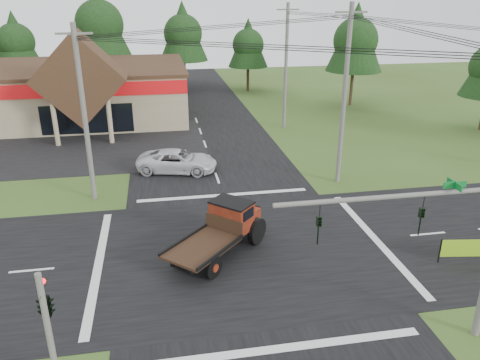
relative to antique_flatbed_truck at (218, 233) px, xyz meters
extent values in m
plane|color=#374D1B|center=(1.28, 0.11, -1.24)|extent=(120.00, 120.00, 0.00)
cube|color=black|center=(1.28, 0.11, -1.23)|extent=(12.00, 120.00, 0.02)
cube|color=black|center=(1.28, 0.11, -1.23)|extent=(120.00, 12.00, 0.02)
cube|color=black|center=(-12.72, 19.11, -1.22)|extent=(28.00, 14.00, 0.02)
cube|color=gray|center=(-14.72, 30.11, 1.26)|extent=(30.00, 15.00, 5.00)
cube|color=#3B2718|center=(-14.72, 30.11, 3.81)|extent=(30.40, 15.40, 0.30)
cube|color=#B80E11|center=(-14.72, 22.56, 2.86)|extent=(30.00, 0.12, 1.20)
cube|color=#3B2718|center=(-8.72, 21.61, 4.06)|extent=(7.78, 4.00, 7.78)
cylinder|color=gray|center=(-10.92, 19.91, 0.76)|extent=(0.40, 0.40, 4.00)
cylinder|color=gray|center=(-6.52, 19.91, 0.76)|extent=(0.40, 0.40, 4.00)
cube|color=black|center=(-8.72, 22.59, 0.26)|extent=(8.00, 0.08, 2.60)
cylinder|color=#595651|center=(4.78, -7.39, 4.76)|extent=(8.00, 0.16, 0.16)
imported|color=black|center=(5.78, -7.39, 3.76)|extent=(0.16, 0.20, 1.00)
imported|color=black|center=(2.28, -7.39, 3.76)|extent=(0.16, 0.20, 1.00)
cube|color=#0C6626|center=(6.78, -7.39, 5.01)|extent=(0.80, 0.04, 0.22)
cylinder|color=#595651|center=(-6.22, -7.39, 0.96)|extent=(0.20, 0.20, 4.40)
imported|color=black|center=(-6.22, -7.19, 2.46)|extent=(0.53, 2.48, 1.00)
sphere|color=#FF0C0C|center=(-6.22, -7.04, 2.66)|extent=(0.18, 0.18, 0.18)
cylinder|color=#595651|center=(-6.72, 8.11, 4.01)|extent=(0.30, 0.30, 10.50)
cube|color=#595651|center=(-6.72, 8.11, 8.66)|extent=(2.00, 0.12, 0.12)
cylinder|color=#595651|center=(9.28, 8.11, 4.51)|extent=(0.30, 0.30, 11.50)
cube|color=#595651|center=(9.28, 8.11, 9.66)|extent=(2.00, 0.12, 0.12)
cylinder|color=#595651|center=(9.28, 22.11, 4.36)|extent=(0.30, 0.30, 11.20)
cube|color=#595651|center=(9.28, 22.11, 9.36)|extent=(2.00, 0.12, 0.12)
cylinder|color=#332316|center=(-18.72, 42.11, 0.51)|extent=(0.36, 0.36, 3.50)
cone|color=black|center=(-18.72, 42.11, 5.56)|extent=(5.60, 5.60, 6.60)
sphere|color=black|center=(-18.72, 42.11, 5.26)|extent=(4.40, 4.40, 4.40)
cylinder|color=#332316|center=(-8.72, 41.11, 1.04)|extent=(0.36, 0.36, 4.55)
cone|color=black|center=(-8.72, 41.11, 7.60)|extent=(7.28, 7.28, 8.58)
sphere|color=black|center=(-8.72, 41.11, 7.21)|extent=(5.72, 5.72, 5.72)
cylinder|color=#332316|center=(1.28, 42.11, 0.69)|extent=(0.36, 0.36, 3.85)
cone|color=black|center=(1.28, 42.11, 6.24)|extent=(6.16, 6.16, 7.26)
sphere|color=black|center=(1.28, 42.11, 5.91)|extent=(4.84, 4.84, 4.84)
cylinder|color=#332316|center=(9.28, 40.11, 0.34)|extent=(0.36, 0.36, 3.15)
cone|color=black|center=(9.28, 40.11, 4.88)|extent=(5.04, 5.04, 5.94)
sphere|color=black|center=(9.28, 40.11, 4.61)|extent=(3.96, 3.96, 3.96)
cylinder|color=#332316|center=(19.28, 30.11, 0.69)|extent=(0.36, 0.36, 3.85)
cone|color=black|center=(19.28, 30.11, 6.24)|extent=(6.16, 6.16, 7.26)
sphere|color=black|center=(19.28, 30.11, 5.91)|extent=(4.84, 4.84, 4.84)
imported|color=silver|center=(-1.34, 12.00, -0.46)|extent=(6.09, 3.86, 1.56)
camera|label=1|loc=(-2.45, -19.82, 10.75)|focal=35.00mm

